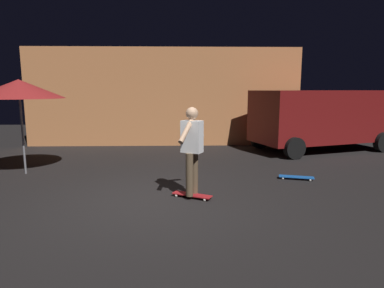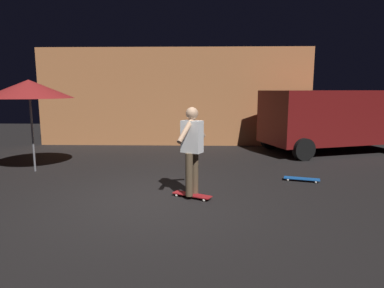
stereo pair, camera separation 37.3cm
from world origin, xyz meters
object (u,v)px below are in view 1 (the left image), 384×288
at_px(parked_van, 321,116).
at_px(skateboard_ridden, 192,195).
at_px(patio_umbrella, 19,89).
at_px(skater, 192,145).
at_px(skateboard_spare, 296,177).

height_order(parked_van, skateboard_ridden, parked_van).
bearing_deg(patio_umbrella, skater, -26.18).
height_order(parked_van, skateboard_spare, parked_van).
bearing_deg(patio_umbrella, skateboard_ridden, -26.18).
xyz_separation_m(parked_van, skateboard_spare, (-2.09, -3.75, -1.11)).
xyz_separation_m(skateboard_ridden, skater, (0.00, -0.00, 0.98)).
distance_m(patio_umbrella, skateboard_ridden, 4.96).
height_order(patio_umbrella, skateboard_spare, patio_umbrella).
bearing_deg(skateboard_ridden, skateboard_spare, 27.01).
xyz_separation_m(parked_van, patio_umbrella, (-8.61, -3.01, 0.91)).
relative_size(skateboard_ridden, skateboard_spare, 0.97).
bearing_deg(skateboard_spare, skateboard_ridden, -152.99).
height_order(parked_van, patio_umbrella, patio_umbrella).
bearing_deg(patio_umbrella, skateboard_spare, -6.52).
distance_m(patio_umbrella, skateboard_spare, 6.87).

